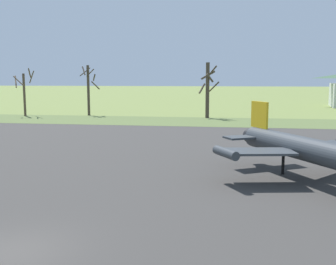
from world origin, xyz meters
The scene contains 7 objects.
ground_plane centered at (0.00, 0.00, 0.00)m, with size 600.00×600.00×0.00m, color olive.
asphalt_apron centered at (0.00, 13.87, 0.03)m, with size 85.47×46.24×0.05m, color #383533.
grass_verge_strip centered at (0.00, 42.99, 0.03)m, with size 145.47×12.00×0.06m, color #546435.
jet_fighter_front_left centered at (12.24, 10.65, 2.03)m, with size 10.11×13.53×4.49m.
bare_tree_far_left centered at (-25.09, 46.93, 4.14)m, with size 3.64×3.63×7.68m.
bare_tree_left_of_center centered at (-15.44, 50.14, 4.56)m, with size 2.99×2.94×8.19m.
bare_tree_center centered at (4.08, 48.38, 4.60)m, with size 3.12×2.76×8.45m.
Camera 1 is at (7.39, -12.05, 6.05)m, focal length 42.19 mm.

